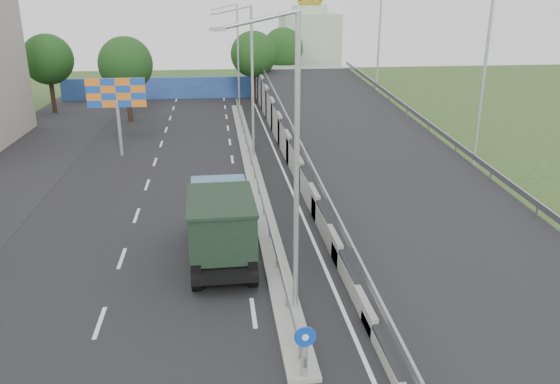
{
  "coord_description": "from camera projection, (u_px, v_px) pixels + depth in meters",
  "views": [
    {
      "loc": [
        -2.28,
        -10.83,
        10.48
      ],
      "look_at": [
        0.55,
        12.61,
        2.2
      ],
      "focal_mm": 35.0,
      "sensor_mm": 36.0,
      "label": 1
    }
  ],
  "objects": [
    {
      "name": "sign_bollard",
      "position": [
        305.0,
        351.0,
        15.57
      ],
      "size": [
        0.64,
        0.23,
        1.67
      ],
      "color": "black",
      "rests_on": "median"
    },
    {
      "name": "tree_median_far",
      "position": [
        253.0,
        54.0,
        57.35
      ],
      "size": [
        4.8,
        4.8,
        7.6
      ],
      "color": "black",
      "rests_on": "ground"
    },
    {
      "name": "church",
      "position": [
        309.0,
        44.0,
        69.45
      ],
      "size": [
        7.0,
        7.0,
        13.8
      ],
      "color": "#B2CCAD",
      "rests_on": "ground"
    },
    {
      "name": "tree_left_mid",
      "position": [
        126.0,
        64.0,
        48.5
      ],
      "size": [
        4.8,
        4.8,
        7.6
      ],
      "color": "black",
      "rests_on": "ground"
    },
    {
      "name": "dump_truck",
      "position": [
        221.0,
        221.0,
        23.06
      ],
      "size": [
        2.77,
        6.9,
        3.02
      ],
      "rotation": [
        0.0,
        0.0,
        0.02
      ],
      "color": "black",
      "rests_on": "ground"
    },
    {
      "name": "blue_wall",
      "position": [
        199.0,
        88.0,
        61.74
      ],
      "size": [
        30.0,
        0.5,
        2.4
      ],
      "primitive_type": "cube",
      "color": "#2B3D9F",
      "rests_on": "ground"
    },
    {
      "name": "median",
      "position": [
        251.0,
        166.0,
        36.32
      ],
      "size": [
        1.0,
        44.0,
        0.2
      ],
      "primitive_type": "cube",
      "color": "gray",
      "rests_on": "ground"
    },
    {
      "name": "lamp_post_mid",
      "position": [
        249.0,
        75.0,
        36.32
      ],
      "size": [
        2.74,
        0.18,
        10.08
      ],
      "color": "#B2B5B7",
      "rests_on": "median"
    },
    {
      "name": "lamp_post_near",
      "position": [
        291.0,
        154.0,
        17.58
      ],
      "size": [
        2.74,
        0.18,
        10.08
      ],
      "color": "#B2B5B7",
      "rests_on": "median"
    },
    {
      "name": "lamp_post_far",
      "position": [
        236.0,
        50.0,
        55.06
      ],
      "size": [
        2.74,
        0.18,
        10.08
      ],
      "color": "#B2B5B7",
      "rests_on": "median"
    },
    {
      "name": "tree_left_far",
      "position": [
        48.0,
        60.0,
        52.28
      ],
      "size": [
        4.8,
        4.8,
        7.6
      ],
      "color": "black",
      "rests_on": "ground"
    },
    {
      "name": "overpass_ramp",
      "position": [
        362.0,
        139.0,
        36.62
      ],
      "size": [
        10.0,
        50.0,
        3.5
      ],
      "color": "gray",
      "rests_on": "ground"
    },
    {
      "name": "tree_ramp_far",
      "position": [
        283.0,
        49.0,
        64.36
      ],
      "size": [
        4.8,
        4.8,
        7.6
      ],
      "color": "black",
      "rests_on": "ground"
    },
    {
      "name": "median_guardrail",
      "position": [
        251.0,
        157.0,
        36.11
      ],
      "size": [
        0.09,
        44.0,
        0.71
      ],
      "color": "gray",
      "rests_on": "median"
    },
    {
      "name": "billboard",
      "position": [
        116.0,
        97.0,
        37.7
      ],
      "size": [
        4.0,
        0.24,
        5.5
      ],
      "color": "#B2B5B7",
      "rests_on": "ground"
    },
    {
      "name": "road_surface",
      "position": [
        206.0,
        188.0,
        32.27
      ],
      "size": [
        26.0,
        90.0,
        0.04
      ],
      "primitive_type": "cube",
      "color": "black",
      "rests_on": "ground"
    }
  ]
}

